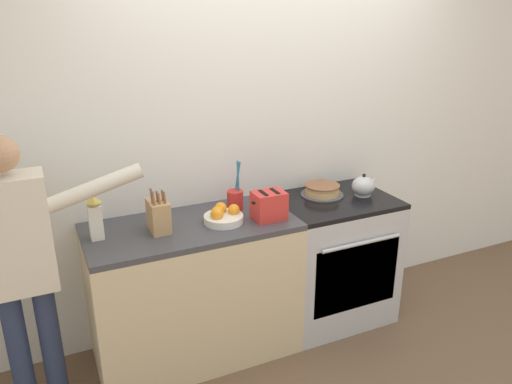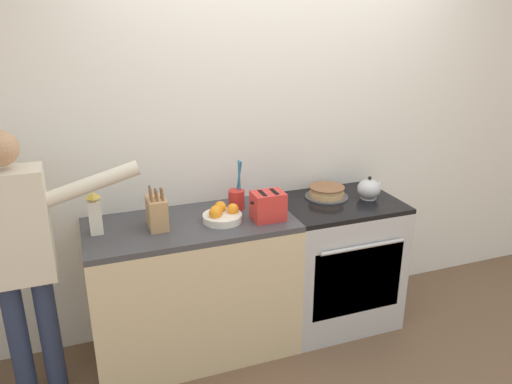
{
  "view_description": "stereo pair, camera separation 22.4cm",
  "coord_description": "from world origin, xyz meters",
  "px_view_note": "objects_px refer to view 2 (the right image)",
  "views": [
    {
      "loc": [
        -1.47,
        -2.3,
        2.08
      ],
      "look_at": [
        -0.29,
        0.27,
        1.04
      ],
      "focal_mm": 35.0,
      "sensor_mm": 36.0,
      "label": 1
    },
    {
      "loc": [
        -1.26,
        -2.38,
        2.08
      ],
      "look_at": [
        -0.29,
        0.27,
        1.04
      ],
      "focal_mm": 35.0,
      "sensor_mm": 36.0,
      "label": 2
    }
  ],
  "objects_px": {
    "tea_kettle": "(369,189)",
    "knife_block": "(157,213)",
    "milk_carton": "(95,214)",
    "stove_range": "(336,261)",
    "layer_cake": "(327,192)",
    "person_baker": "(20,249)",
    "fruit_bowl": "(222,215)",
    "utensil_crock": "(237,198)",
    "toaster": "(268,206)"
  },
  "relations": [
    {
      "from": "stove_range",
      "to": "fruit_bowl",
      "type": "xyz_separation_m",
      "value": [
        -0.82,
        -0.04,
        0.48
      ]
    },
    {
      "from": "utensil_crock",
      "to": "fruit_bowl",
      "type": "bearing_deg",
      "value": -132.63
    },
    {
      "from": "milk_carton",
      "to": "stove_range",
      "type": "bearing_deg",
      "value": -1.28
    },
    {
      "from": "stove_range",
      "to": "utensil_crock",
      "type": "relative_size",
      "value": 2.74
    },
    {
      "from": "person_baker",
      "to": "fruit_bowl",
      "type": "bearing_deg",
      "value": 0.84
    },
    {
      "from": "toaster",
      "to": "layer_cake",
      "type": "bearing_deg",
      "value": 22.67
    },
    {
      "from": "fruit_bowl",
      "to": "toaster",
      "type": "xyz_separation_m",
      "value": [
        0.27,
        -0.07,
        0.05
      ]
    },
    {
      "from": "milk_carton",
      "to": "tea_kettle",
      "type": "bearing_deg",
      "value": -1.65
    },
    {
      "from": "stove_range",
      "to": "person_baker",
      "type": "bearing_deg",
      "value": -177.6
    },
    {
      "from": "layer_cake",
      "to": "person_baker",
      "type": "bearing_deg",
      "value": -174.56
    },
    {
      "from": "stove_range",
      "to": "milk_carton",
      "type": "bearing_deg",
      "value": 178.72
    },
    {
      "from": "stove_range",
      "to": "person_baker",
      "type": "relative_size",
      "value": 0.58
    },
    {
      "from": "utensil_crock",
      "to": "person_baker",
      "type": "xyz_separation_m",
      "value": [
        -1.24,
        -0.2,
        -0.05
      ]
    },
    {
      "from": "knife_block",
      "to": "utensil_crock",
      "type": "bearing_deg",
      "value": 13.37
    },
    {
      "from": "fruit_bowl",
      "to": "person_baker",
      "type": "distance_m",
      "value": 1.1
    },
    {
      "from": "stove_range",
      "to": "layer_cake",
      "type": "height_order",
      "value": "layer_cake"
    },
    {
      "from": "utensil_crock",
      "to": "milk_carton",
      "type": "distance_m",
      "value": 0.86
    },
    {
      "from": "tea_kettle",
      "to": "person_baker",
      "type": "xyz_separation_m",
      "value": [
        -2.13,
        -0.06,
        -0.04
      ]
    },
    {
      "from": "knife_block",
      "to": "person_baker",
      "type": "height_order",
      "value": "person_baker"
    },
    {
      "from": "milk_carton",
      "to": "person_baker",
      "type": "bearing_deg",
      "value": -163.52
    },
    {
      "from": "knife_block",
      "to": "milk_carton",
      "type": "xyz_separation_m",
      "value": [
        -0.34,
        0.04,
        0.03
      ]
    },
    {
      "from": "stove_range",
      "to": "knife_block",
      "type": "relative_size",
      "value": 3.41
    },
    {
      "from": "milk_carton",
      "to": "fruit_bowl",
      "type": "bearing_deg",
      "value": -6.17
    },
    {
      "from": "tea_kettle",
      "to": "knife_block",
      "type": "bearing_deg",
      "value": 179.68
    },
    {
      "from": "stove_range",
      "to": "milk_carton",
      "type": "height_order",
      "value": "milk_carton"
    },
    {
      "from": "fruit_bowl",
      "to": "milk_carton",
      "type": "relative_size",
      "value": 0.95
    },
    {
      "from": "tea_kettle",
      "to": "fruit_bowl",
      "type": "relative_size",
      "value": 0.8
    },
    {
      "from": "fruit_bowl",
      "to": "milk_carton",
      "type": "bearing_deg",
      "value": 173.83
    },
    {
      "from": "utensil_crock",
      "to": "person_baker",
      "type": "height_order",
      "value": "person_baker"
    },
    {
      "from": "toaster",
      "to": "person_baker",
      "type": "distance_m",
      "value": 1.37
    },
    {
      "from": "toaster",
      "to": "milk_carton",
      "type": "xyz_separation_m",
      "value": [
        -0.98,
        0.15,
        0.03
      ]
    },
    {
      "from": "tea_kettle",
      "to": "fruit_bowl",
      "type": "distance_m",
      "value": 1.03
    },
    {
      "from": "utensil_crock",
      "to": "milk_carton",
      "type": "xyz_separation_m",
      "value": [
        -0.86,
        -0.08,
        0.05
      ]
    },
    {
      "from": "tea_kettle",
      "to": "person_baker",
      "type": "distance_m",
      "value": 2.13
    },
    {
      "from": "stove_range",
      "to": "fruit_bowl",
      "type": "bearing_deg",
      "value": -177.04
    },
    {
      "from": "knife_block",
      "to": "utensil_crock",
      "type": "height_order",
      "value": "utensil_crock"
    },
    {
      "from": "stove_range",
      "to": "tea_kettle",
      "type": "relative_size",
      "value": 4.73
    },
    {
      "from": "stove_range",
      "to": "layer_cake",
      "type": "distance_m",
      "value": 0.49
    },
    {
      "from": "stove_range",
      "to": "layer_cake",
      "type": "bearing_deg",
      "value": 115.07
    },
    {
      "from": "layer_cake",
      "to": "toaster",
      "type": "distance_m",
      "value": 0.55
    },
    {
      "from": "toaster",
      "to": "person_baker",
      "type": "bearing_deg",
      "value": 178.62
    },
    {
      "from": "fruit_bowl",
      "to": "toaster",
      "type": "distance_m",
      "value": 0.28
    },
    {
      "from": "fruit_bowl",
      "to": "layer_cake",
      "type": "bearing_deg",
      "value": 10.28
    },
    {
      "from": "person_baker",
      "to": "layer_cake",
      "type": "bearing_deg",
      "value": 4.3
    },
    {
      "from": "layer_cake",
      "to": "tea_kettle",
      "type": "distance_m",
      "value": 0.28
    },
    {
      "from": "utensil_crock",
      "to": "milk_carton",
      "type": "bearing_deg",
      "value": -174.58
    },
    {
      "from": "stove_range",
      "to": "milk_carton",
      "type": "xyz_separation_m",
      "value": [
        -1.53,
        0.03,
        0.56
      ]
    },
    {
      "from": "tea_kettle",
      "to": "knife_block",
      "type": "relative_size",
      "value": 0.72
    },
    {
      "from": "milk_carton",
      "to": "person_baker",
      "type": "distance_m",
      "value": 0.42
    },
    {
      "from": "layer_cake",
      "to": "utensil_crock",
      "type": "relative_size",
      "value": 0.89
    }
  ]
}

